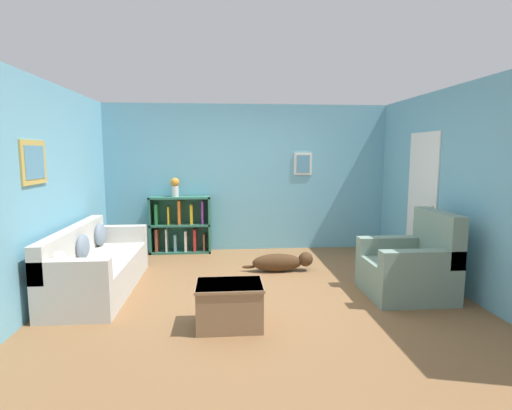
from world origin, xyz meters
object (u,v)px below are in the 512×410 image
(dog, at_px, (282,262))
(bookshelf, at_px, (180,226))
(couch, at_px, (96,267))
(vase, at_px, (175,186))
(coffee_table, at_px, (230,304))
(recliner_chair, at_px, (411,267))

(dog, bearing_deg, bookshelf, 141.51)
(couch, distance_m, dog, 2.57)
(bookshelf, bearing_deg, vase, -164.16)
(couch, height_order, coffee_table, couch)
(bookshelf, bearing_deg, dog, -38.49)
(couch, distance_m, bookshelf, 2.11)
(couch, bearing_deg, coffee_table, -35.84)
(bookshelf, xyz_separation_m, vase, (-0.07, -0.02, 0.70))
(vase, bearing_deg, coffee_table, -74.18)
(coffee_table, height_order, dog, coffee_table)
(bookshelf, distance_m, vase, 0.71)
(recliner_chair, relative_size, coffee_table, 1.55)
(recliner_chair, xyz_separation_m, dog, (-1.44, 1.12, -0.22))
(couch, relative_size, bookshelf, 1.97)
(bookshelf, bearing_deg, couch, -114.61)
(bookshelf, xyz_separation_m, coffee_table, (0.80, -3.12, -0.24))
(recliner_chair, distance_m, dog, 1.84)
(couch, relative_size, coffee_table, 3.08)
(couch, distance_m, vase, 2.23)
(bookshelf, height_order, dog, bookshelf)
(dog, bearing_deg, vase, 143.20)
(couch, xyz_separation_m, recliner_chair, (3.92, -0.50, 0.05))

